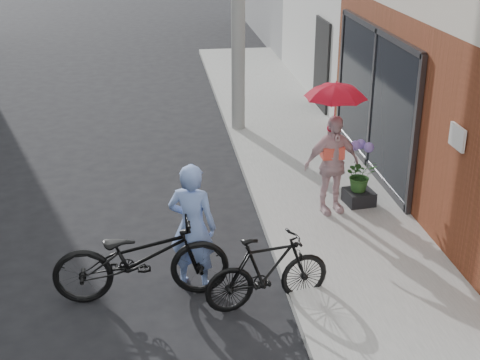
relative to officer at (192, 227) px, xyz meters
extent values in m
plane|color=black|center=(0.26, -0.05, -0.84)|extent=(80.00, 80.00, 0.00)
cube|color=gray|center=(2.36, 1.95, -0.78)|extent=(2.20, 24.00, 0.12)
cube|color=#9E9E99|center=(1.20, 1.95, -0.78)|extent=(0.12, 24.00, 0.12)
cube|color=black|center=(3.42, 3.45, 0.52)|extent=(0.06, 3.80, 2.40)
cube|color=white|center=(3.42, 0.15, 0.98)|extent=(0.04, 0.40, 0.30)
imported|color=#7B97DA|center=(0.00, 0.00, 0.00)|extent=(0.72, 0.60, 1.69)
imported|color=black|center=(-0.65, -0.19, -0.28)|extent=(2.19, 0.81, 1.14)
imported|color=black|center=(0.86, -0.57, -0.37)|extent=(1.64, 0.75, 0.95)
imported|color=beige|center=(2.24, 1.69, 0.05)|extent=(0.97, 0.58, 1.55)
imported|color=red|center=(2.24, 1.69, 1.22)|extent=(0.88, 0.88, 0.78)
cube|color=black|center=(2.77, 1.89, -0.61)|extent=(0.48, 0.48, 0.23)
imported|color=#2B5823|center=(2.77, 1.89, -0.23)|extent=(0.48, 0.42, 0.53)
camera|label=1|loc=(-0.40, -7.46, 3.80)|focal=50.00mm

